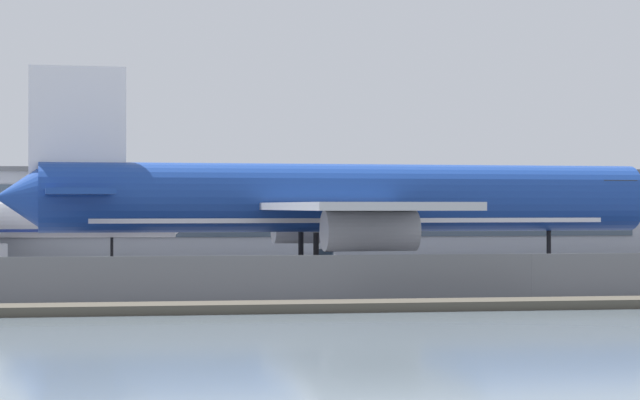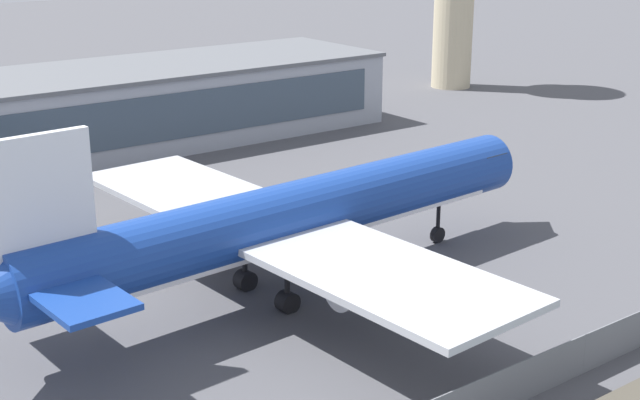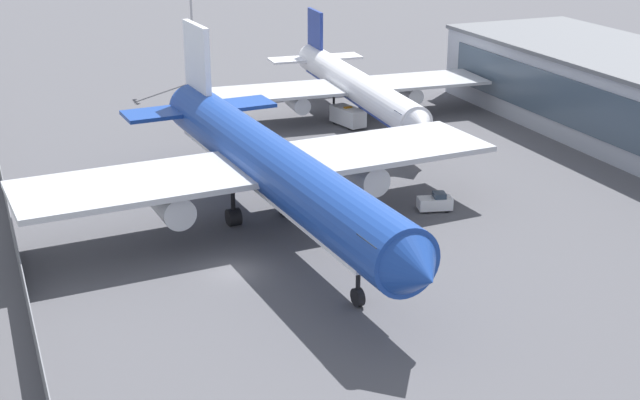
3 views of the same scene
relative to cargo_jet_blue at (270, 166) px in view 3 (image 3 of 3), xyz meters
The scene contains 6 objects.
ground_plane 11.21m from the cargo_jet_blue, 37.86° to the right, with size 500.00×500.00×0.00m, color #4C4C51.
perimeter_fence 23.51m from the cargo_jet_blue, 71.07° to the right, with size 280.00×0.10×2.80m.
cargo_jet_blue is the anchor object (origin of this frame).
passenger_jet_white 37.89m from the cargo_jet_blue, 144.62° to the left, with size 42.48×36.68×11.89m.
baggage_tug 16.86m from the cargo_jet_blue, 84.60° to the left, with size 2.34×3.50×1.80m.
ops_van 35.34m from the cargo_jet_blue, 144.76° to the left, with size 5.52×3.10×2.48m.
Camera 3 is at (63.14, -17.99, 30.67)m, focal length 50.00 mm.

